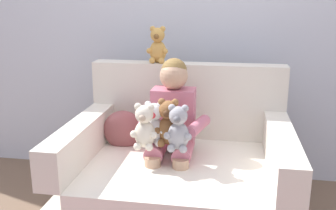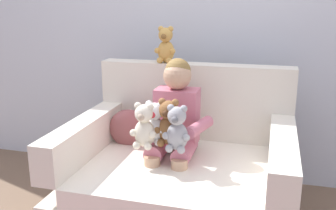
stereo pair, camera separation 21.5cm
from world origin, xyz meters
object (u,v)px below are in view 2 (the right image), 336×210
(seated_child, at_px, (174,121))
(plush_honey_on_backrest, at_px, (166,46))
(plush_cream, at_px, (144,127))
(plush_grey, at_px, (177,129))
(throw_pillow, at_px, (129,129))
(plush_brown, at_px, (168,124))
(plush_white, at_px, (155,124))
(armchair, at_px, (181,178))

(seated_child, height_order, plush_honey_on_backrest, plush_honey_on_backrest)
(plush_cream, height_order, plush_grey, plush_grey)
(seated_child, distance_m, plush_grey, 0.21)
(plush_cream, distance_m, plush_grey, 0.19)
(seated_child, relative_size, throw_pillow, 3.17)
(plush_brown, distance_m, plush_honey_on_backrest, 0.63)
(plush_brown, xyz_separation_m, plush_honey_on_backrest, (-0.15, 0.48, 0.38))
(plush_brown, bearing_deg, plush_white, -163.44)
(seated_child, bearing_deg, plush_white, -124.16)
(armchair, xyz_separation_m, plush_honey_on_backrest, (-0.20, 0.39, 0.75))
(plush_white, bearing_deg, armchair, 40.15)
(armchair, height_order, plush_brown, armchair)
(armchair, height_order, seated_child, seated_child)
(seated_child, relative_size, plush_brown, 2.99)
(plush_cream, height_order, plush_honey_on_backrest, plush_honey_on_backrest)
(plush_white, relative_size, plush_grey, 0.97)
(plush_cream, relative_size, plush_honey_on_backrest, 1.07)
(plush_cream, relative_size, plush_brown, 0.95)
(throw_pillow, bearing_deg, seated_child, -16.97)
(plush_white, relative_size, plush_honey_on_backrest, 1.05)
(seated_child, relative_size, plush_honey_on_backrest, 3.39)
(armchair, relative_size, plush_brown, 4.69)
(seated_child, xyz_separation_m, plush_brown, (-0.00, -0.13, 0.03))
(plush_grey, distance_m, plush_honey_on_backrest, 0.70)
(armchair, xyz_separation_m, throw_pillow, (-0.39, 0.15, 0.23))
(plush_cream, distance_m, throw_pillow, 0.39)
(armchair, bearing_deg, plush_cream, -139.26)
(plush_grey, bearing_deg, armchair, 109.25)
(plush_grey, xyz_separation_m, throw_pillow, (-0.40, 0.30, -0.13))
(plush_brown, height_order, plush_honey_on_backrest, plush_honey_on_backrest)
(plush_cream, xyz_separation_m, throw_pillow, (-0.21, 0.30, -0.13))
(armchair, height_order, plush_cream, armchair)
(armchair, bearing_deg, throw_pillow, 158.69)
(plush_honey_on_backrest, bearing_deg, plush_brown, -66.33)
(armchair, xyz_separation_m, plush_white, (-0.14, -0.08, 0.36))
(seated_child, distance_m, plush_white, 0.15)
(plush_honey_on_backrest, bearing_deg, plush_grey, -62.06)
(armchair, xyz_separation_m, plush_grey, (0.01, -0.15, 0.36))
(armchair, relative_size, throw_pillow, 4.97)
(armchair, distance_m, plush_brown, 0.38)
(plush_honey_on_backrest, bearing_deg, seated_child, -60.15)
(plush_honey_on_backrest, xyz_separation_m, throw_pillow, (-0.18, -0.24, -0.52))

